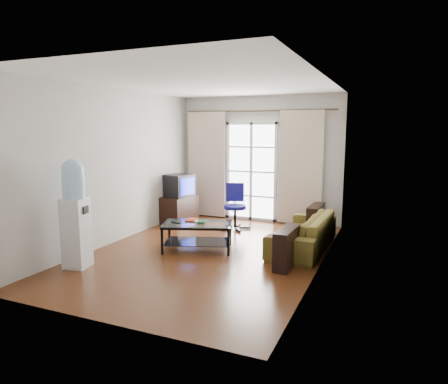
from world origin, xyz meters
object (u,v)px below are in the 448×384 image
(water_cooler, at_px, (75,211))
(crt_tv, at_px, (179,185))
(tv_stand, at_px, (179,209))
(task_chair, at_px, (235,216))
(coffee_table, at_px, (197,233))
(sofa, at_px, (303,232))

(water_cooler, bearing_deg, crt_tv, 81.07)
(tv_stand, height_order, task_chair, task_chair)
(coffee_table, height_order, crt_tv, crt_tv)
(crt_tv, bearing_deg, task_chair, 12.54)
(task_chair, relative_size, water_cooler, 0.58)
(task_chair, xyz_separation_m, water_cooler, (-1.28, -3.02, 0.56))
(crt_tv, bearing_deg, water_cooler, -73.13)
(water_cooler, bearing_deg, task_chair, 57.11)
(sofa, distance_m, tv_stand, 3.02)
(sofa, distance_m, coffee_table, 1.78)
(sofa, height_order, task_chair, task_chair)
(coffee_table, distance_m, task_chair, 1.58)
(sofa, bearing_deg, water_cooler, -50.06)
(coffee_table, xyz_separation_m, task_chair, (0.05, 1.58, -0.02))
(tv_stand, bearing_deg, crt_tv, -65.30)
(coffee_table, relative_size, task_chair, 1.39)
(coffee_table, relative_size, tv_stand, 1.65)
(sofa, distance_m, task_chair, 1.74)
(sofa, height_order, coffee_table, sofa)
(sofa, height_order, tv_stand, sofa)
(tv_stand, relative_size, task_chair, 0.85)
(crt_tv, height_order, task_chair, crt_tv)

